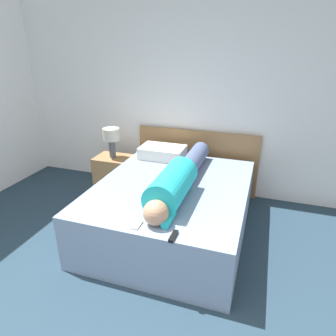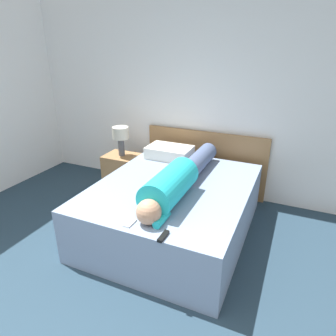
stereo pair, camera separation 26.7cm
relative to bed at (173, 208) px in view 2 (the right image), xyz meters
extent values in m
cube|color=white|center=(-0.13, 1.18, 1.01)|extent=(6.25, 0.06, 2.60)
cube|color=#7589A8|center=(0.00, 0.00, 0.00)|extent=(1.58, 1.93, 0.58)
cube|color=olive|center=(0.00, 1.11, 0.15)|extent=(1.70, 0.04, 0.88)
cube|color=olive|center=(-1.10, 0.71, -0.03)|extent=(0.49, 0.39, 0.51)
cylinder|color=#4C4C51|center=(-1.10, 0.71, 0.35)|extent=(0.09, 0.09, 0.25)
cylinder|color=beige|center=(-1.10, 0.71, 0.55)|extent=(0.23, 0.23, 0.16)
sphere|color=tan|center=(0.10, -0.77, 0.40)|extent=(0.22, 0.22, 0.22)
cylinder|color=#1EADB7|center=(0.10, -0.33, 0.45)|extent=(0.32, 0.74, 0.32)
cylinder|color=#47567A|center=(0.10, 0.47, 0.40)|extent=(0.21, 0.88, 0.21)
cylinder|color=#1EADB7|center=(0.20, -0.72, 0.33)|extent=(0.07, 0.22, 0.07)
cube|color=silver|center=(-0.37, 0.74, 0.37)|extent=(0.57, 0.38, 0.15)
cube|color=black|center=(0.30, -0.90, 0.30)|extent=(0.04, 0.15, 0.02)
cube|color=#B2B7BC|center=(-0.04, -0.84, 0.30)|extent=(0.06, 0.13, 0.01)
camera|label=1|loc=(0.88, -2.76, 1.70)|focal=32.00mm
camera|label=2|loc=(1.13, -2.67, 1.70)|focal=32.00mm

